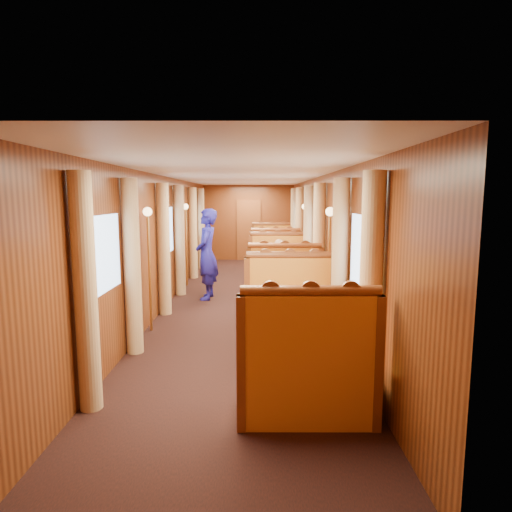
{
  "coord_description": "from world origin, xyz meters",
  "views": [
    {
      "loc": [
        0.28,
        -8.32,
        2.1
      ],
      "look_at": [
        0.26,
        -0.7,
        1.05
      ],
      "focal_mm": 30.0,
      "sensor_mm": 36.0,
      "label": 1
    }
  ],
  "objects_px": {
    "tea_tray": "(290,314)",
    "teapot_right": "(298,313)",
    "banquette_near_fwd": "(307,378)",
    "rose_vase_mid": "(279,258)",
    "banquette_far_fwd": "(275,263)",
    "rose_vase_far": "(275,240)",
    "banquette_near_aft": "(290,317)",
    "steward": "(207,254)",
    "passenger": "(279,261)",
    "fruit_plate": "(326,316)",
    "table_mid": "(281,285)",
    "teapot_left": "(282,311)",
    "teapot_back": "(285,308)",
    "banquette_mid_aft": "(278,273)",
    "table_near": "(297,346)",
    "banquette_mid_fwd": "(284,294)",
    "banquette_far_aft": "(273,253)",
    "table_far": "(274,259)"
  },
  "relations": [
    {
      "from": "rose_vase_far",
      "to": "steward",
      "type": "bearing_deg",
      "value": -116.63
    },
    {
      "from": "banquette_near_aft",
      "to": "banquette_near_fwd",
      "type": "bearing_deg",
      "value": -90.0
    },
    {
      "from": "tea_tray",
      "to": "banquette_far_aft",
      "type": "bearing_deg",
      "value": 89.38
    },
    {
      "from": "teapot_left",
      "to": "teapot_right",
      "type": "xyz_separation_m",
      "value": [
        0.18,
        -0.07,
        0.01
      ]
    },
    {
      "from": "banquette_near_fwd",
      "to": "teapot_left",
      "type": "xyz_separation_m",
      "value": [
        -0.18,
        0.93,
        0.39
      ]
    },
    {
      "from": "banquette_near_aft",
      "to": "steward",
      "type": "xyz_separation_m",
      "value": [
        -1.5,
        2.88,
        0.51
      ]
    },
    {
      "from": "table_mid",
      "to": "banquette_mid_fwd",
      "type": "relative_size",
      "value": 0.78
    },
    {
      "from": "banquette_near_aft",
      "to": "rose_vase_mid",
      "type": "relative_size",
      "value": 3.72
    },
    {
      "from": "steward",
      "to": "teapot_back",
      "type": "bearing_deg",
      "value": 21.31
    },
    {
      "from": "banquette_far_fwd",
      "to": "banquette_far_aft",
      "type": "xyz_separation_m",
      "value": [
        0.0,
        2.03,
        0.0
      ]
    },
    {
      "from": "table_near",
      "to": "teapot_back",
      "type": "height_order",
      "value": "teapot_back"
    },
    {
      "from": "banquette_far_fwd",
      "to": "teapot_left",
      "type": "height_order",
      "value": "banquette_far_fwd"
    },
    {
      "from": "table_near",
      "to": "rose_vase_mid",
      "type": "relative_size",
      "value": 2.92
    },
    {
      "from": "banquette_mid_aft",
      "to": "rose_vase_mid",
      "type": "bearing_deg",
      "value": -91.7
    },
    {
      "from": "banquette_far_fwd",
      "to": "rose_vase_far",
      "type": "bearing_deg",
      "value": 87.71
    },
    {
      "from": "banquette_mid_fwd",
      "to": "fruit_plate",
      "type": "relative_size",
      "value": 5.64
    },
    {
      "from": "banquette_near_fwd",
      "to": "rose_vase_mid",
      "type": "relative_size",
      "value": 3.72
    },
    {
      "from": "teapot_right",
      "to": "banquette_far_fwd",
      "type": "bearing_deg",
      "value": 69.82
    },
    {
      "from": "table_near",
      "to": "banquette_near_fwd",
      "type": "relative_size",
      "value": 0.78
    },
    {
      "from": "banquette_near_aft",
      "to": "banquette_mid_fwd",
      "type": "xyz_separation_m",
      "value": [
        0.0,
        1.47,
        0.0
      ]
    },
    {
      "from": "table_mid",
      "to": "teapot_left",
      "type": "distance_m",
      "value": 3.61
    },
    {
      "from": "rose_vase_far",
      "to": "passenger",
      "type": "height_order",
      "value": "passenger"
    },
    {
      "from": "banquette_near_fwd",
      "to": "rose_vase_mid",
      "type": "distance_m",
      "value": 4.51
    },
    {
      "from": "table_mid",
      "to": "banquette_far_fwd",
      "type": "relative_size",
      "value": 0.78
    },
    {
      "from": "teapot_back",
      "to": "banquette_mid_aft",
      "type": "bearing_deg",
      "value": 94.87
    },
    {
      "from": "banquette_far_fwd",
      "to": "fruit_plate",
      "type": "distance_m",
      "value": 6.12
    },
    {
      "from": "banquette_near_aft",
      "to": "banquette_far_fwd",
      "type": "xyz_separation_m",
      "value": [
        0.0,
        4.97,
        0.0
      ]
    },
    {
      "from": "banquette_near_fwd",
      "to": "tea_tray",
      "type": "height_order",
      "value": "banquette_near_fwd"
    },
    {
      "from": "fruit_plate",
      "to": "rose_vase_mid",
      "type": "distance_m",
      "value": 3.6
    },
    {
      "from": "banquette_near_fwd",
      "to": "rose_vase_far",
      "type": "xyz_separation_m",
      "value": [
        0.04,
        7.98,
        0.5
      ]
    },
    {
      "from": "banquette_far_aft",
      "to": "tea_tray",
      "type": "relative_size",
      "value": 3.94
    },
    {
      "from": "banquette_mid_fwd",
      "to": "table_far",
      "type": "relative_size",
      "value": 1.28
    },
    {
      "from": "table_near",
      "to": "passenger",
      "type": "xyz_separation_m",
      "value": [
        -0.0,
        4.22,
        0.37
      ]
    },
    {
      "from": "banquette_near_fwd",
      "to": "table_far",
      "type": "bearing_deg",
      "value": 90.0
    },
    {
      "from": "banquette_mid_fwd",
      "to": "banquette_mid_aft",
      "type": "height_order",
      "value": "same"
    },
    {
      "from": "banquette_far_aft",
      "to": "teapot_back",
      "type": "relative_size",
      "value": 9.14
    },
    {
      "from": "banquette_near_aft",
      "to": "table_far",
      "type": "distance_m",
      "value": 5.99
    },
    {
      "from": "rose_vase_mid",
      "to": "passenger",
      "type": "relative_size",
      "value": 0.47
    },
    {
      "from": "tea_tray",
      "to": "teapot_right",
      "type": "bearing_deg",
      "value": -60.45
    },
    {
      "from": "teapot_left",
      "to": "fruit_plate",
      "type": "xyz_separation_m",
      "value": [
        0.49,
        -0.03,
        -0.04
      ]
    },
    {
      "from": "steward",
      "to": "table_mid",
      "type": "bearing_deg",
      "value": 76.97
    },
    {
      "from": "teapot_right",
      "to": "teapot_back",
      "type": "bearing_deg",
      "value": 99.98
    },
    {
      "from": "fruit_plate",
      "to": "banquette_near_fwd",
      "type": "bearing_deg",
      "value": -109.17
    },
    {
      "from": "teapot_left",
      "to": "rose_vase_mid",
      "type": "xyz_separation_m",
      "value": [
        0.15,
        3.55,
        0.12
      ]
    },
    {
      "from": "passenger",
      "to": "fruit_plate",
      "type": "bearing_deg",
      "value": -85.89
    },
    {
      "from": "banquette_far_aft",
      "to": "tea_tray",
      "type": "xyz_separation_m",
      "value": [
        -0.09,
        -8.02,
        0.33
      ]
    },
    {
      "from": "banquette_near_fwd",
      "to": "rose_vase_mid",
      "type": "height_order",
      "value": "banquette_near_fwd"
    },
    {
      "from": "banquette_mid_fwd",
      "to": "rose_vase_mid",
      "type": "xyz_separation_m",
      "value": [
        -0.03,
        0.98,
        0.5
      ]
    },
    {
      "from": "banquette_near_fwd",
      "to": "teapot_right",
      "type": "distance_m",
      "value": 0.94
    },
    {
      "from": "table_near",
      "to": "banquette_mid_fwd",
      "type": "xyz_separation_m",
      "value": [
        0.0,
        2.49,
        0.05
      ]
    }
  ]
}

